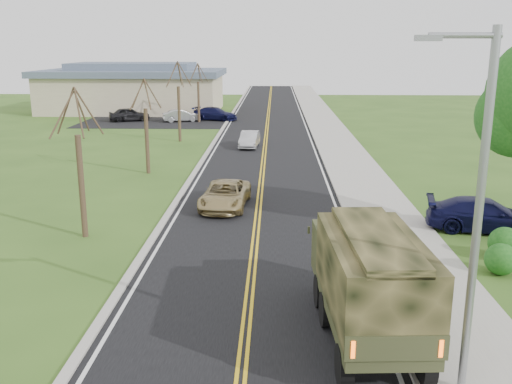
{
  "coord_description": "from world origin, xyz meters",
  "views": [
    {
      "loc": [
        0.75,
        -11.99,
        7.61
      ],
      "look_at": [
        0.0,
        10.56,
        1.8
      ],
      "focal_mm": 40.0,
      "sensor_mm": 36.0,
      "label": 1
    }
  ],
  "objects_px": {
    "sedan_silver": "(249,139)",
    "pickup_navy": "(485,215)",
    "suv_champagne": "(225,195)",
    "military_truck": "(368,276)"
  },
  "relations": [
    {
      "from": "military_truck",
      "to": "suv_champagne",
      "type": "xyz_separation_m",
      "value": [
        -4.83,
        12.59,
        -1.18
      ]
    },
    {
      "from": "suv_champagne",
      "to": "sedan_silver",
      "type": "xyz_separation_m",
      "value": [
        0.43,
        16.89,
        -0.02
      ]
    },
    {
      "from": "sedan_silver",
      "to": "pickup_navy",
      "type": "height_order",
      "value": "pickup_navy"
    },
    {
      "from": "suv_champagne",
      "to": "sedan_silver",
      "type": "bearing_deg",
      "value": 92.96
    },
    {
      "from": "pickup_navy",
      "to": "military_truck",
      "type": "bearing_deg",
      "value": 157.18
    },
    {
      "from": "military_truck",
      "to": "pickup_navy",
      "type": "bearing_deg",
      "value": 52.35
    },
    {
      "from": "sedan_silver",
      "to": "pickup_navy",
      "type": "distance_m",
      "value": 22.84
    },
    {
      "from": "suv_champagne",
      "to": "pickup_navy",
      "type": "height_order",
      "value": "pickup_navy"
    },
    {
      "from": "suv_champagne",
      "to": "pickup_navy",
      "type": "xyz_separation_m",
      "value": [
        11.25,
        -3.22,
        0.07
      ]
    },
    {
      "from": "suv_champagne",
      "to": "pickup_navy",
      "type": "distance_m",
      "value": 11.7
    }
  ]
}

